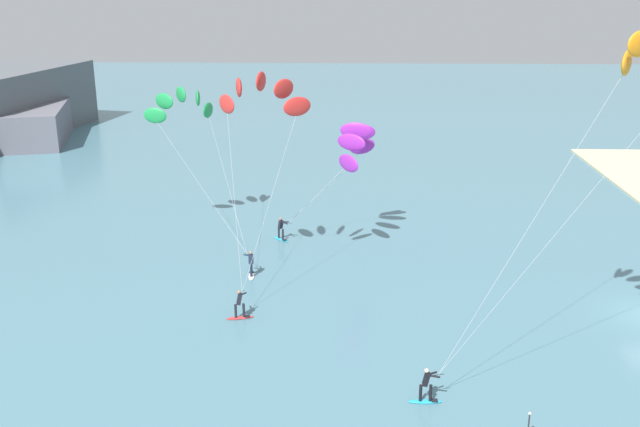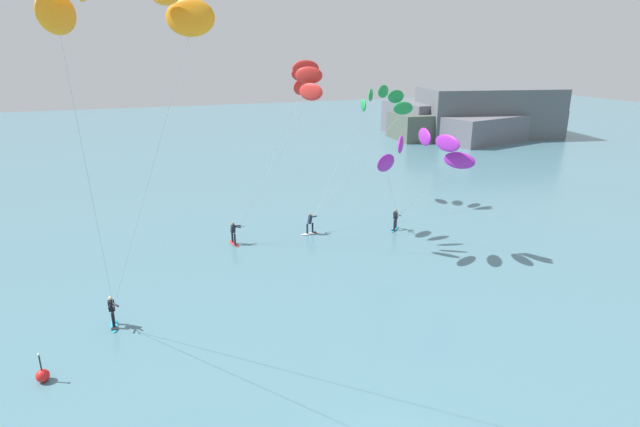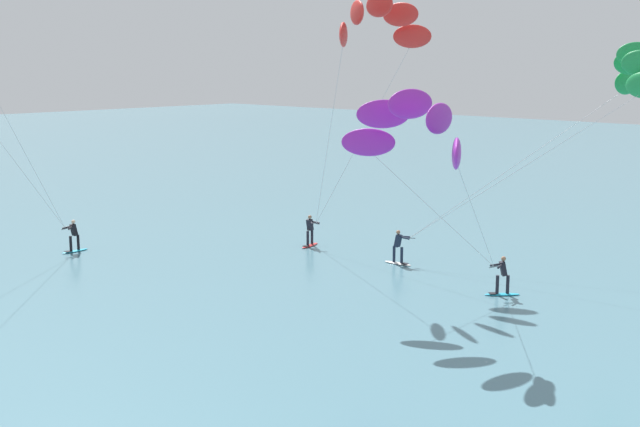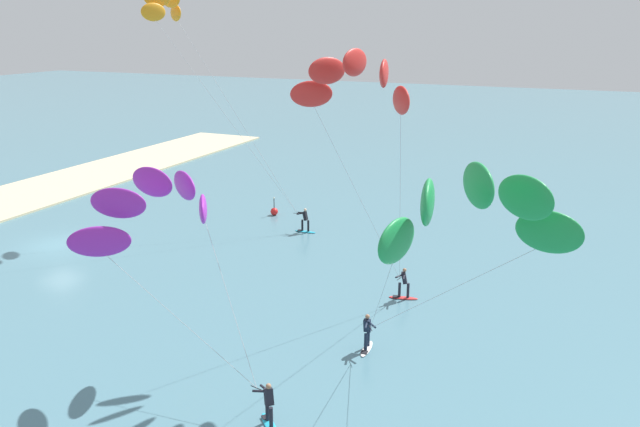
% 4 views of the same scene
% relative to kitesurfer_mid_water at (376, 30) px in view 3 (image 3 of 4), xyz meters
% --- Properties ---
extents(kitesurfer_mid_water, '(6.82, 5.60, 12.76)m').
position_rel_kitesurfer_mid_water_xyz_m(kitesurfer_mid_water, '(0.00, 0.00, 0.00)').
color(kitesurfer_mid_water, red).
rests_on(kitesurfer_mid_water, ground).
extents(kitesurfer_far_out, '(6.53, 7.34, 8.70)m').
position_rel_kitesurfer_mid_water_xyz_m(kitesurfer_far_out, '(6.32, -5.40, -3.98)').
color(kitesurfer_far_out, '#23ADD1').
rests_on(kitesurfer_far_out, ground).
extents(kitesurfer_downwind, '(11.40, 8.47, 10.53)m').
position_rel_kitesurfer_mid_water_xyz_m(kitesurfer_downwind, '(9.08, 6.40, -2.12)').
color(kitesurfer_downwind, white).
rests_on(kitesurfer_downwind, ground).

